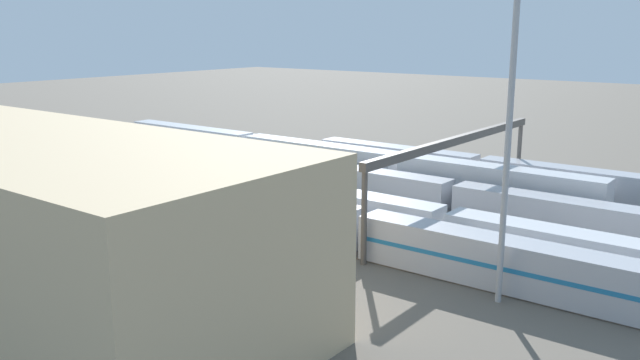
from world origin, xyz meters
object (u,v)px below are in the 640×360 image
object	(u,v)px
train_on_track_5	(335,208)
light_mast_1	(513,58)
train_on_track_1	(331,159)
train_on_track_2	(318,162)
maintenance_shed	(34,222)
train_on_track_6	(260,210)
train_on_track_0	(565,182)
train_on_track_4	(267,179)
train_on_track_3	(440,197)
signal_gantry	(458,147)

from	to	relation	value
train_on_track_5	light_mast_1	xyz separation A→B (m)	(-20.33, 7.61, 15.43)
train_on_track_1	train_on_track_2	world-z (taller)	train_on_track_2
train_on_track_1	maintenance_shed	xyz separation A→B (m)	(-9.50, 48.00, 4.07)
train_on_track_6	maintenance_shed	bearing A→B (deg)	89.30
train_on_track_0	maintenance_shed	distance (m)	56.91
train_on_track_6	train_on_track_4	size ratio (longest dim) A/B	11.98
train_on_track_1	train_on_track_0	world-z (taller)	train_on_track_0
train_on_track_3	maintenance_shed	xyz separation A→B (m)	(12.17, 38.00, 4.00)
train_on_track_1	train_on_track_4	world-z (taller)	train_on_track_4
train_on_track_6	signal_gantry	world-z (taller)	signal_gantry
train_on_track_6	train_on_track_4	world-z (taller)	train_on_track_4
train_on_track_0	signal_gantry	world-z (taller)	signal_gantry
train_on_track_1	signal_gantry	world-z (taller)	signal_gantry
signal_gantry	train_on_track_0	bearing A→B (deg)	-113.17
train_on_track_4	train_on_track_1	bearing A→B (deg)	-83.82
train_on_track_5	train_on_track_1	size ratio (longest dim) A/B	1.68
train_on_track_4	train_on_track_2	distance (m)	10.01
train_on_track_3	train_on_track_1	bearing A→B (deg)	-24.77
train_on_track_6	light_mast_1	xyz separation A→B (m)	(-25.77, 2.61, 15.44)
train_on_track_0	light_mast_1	world-z (taller)	light_mast_1
train_on_track_5	light_mast_1	world-z (taller)	light_mast_1
train_on_track_5	train_on_track_6	size ratio (longest dim) A/B	1.00
light_mast_1	signal_gantry	distance (m)	23.51
train_on_track_4	maintenance_shed	xyz separation A→B (m)	(-7.88, 33.00, 3.93)
train_on_track_3	train_on_track_5	bearing A→B (deg)	57.15
maintenance_shed	train_on_track_0	bearing A→B (deg)	-111.01
train_on_track_1	train_on_track_6	bearing A→B (deg)	111.37
train_on_track_3	train_on_track_0	size ratio (longest dim) A/B	1.36
train_on_track_1	signal_gantry	size ratio (longest dim) A/B	2.04
light_mast_1	train_on_track_6	bearing A→B (deg)	-5.78
light_mast_1	train_on_track_5	bearing A→B (deg)	-20.51
train_on_track_3	maintenance_shed	size ratio (longest dim) A/B	2.11
train_on_track_1	train_on_track_2	xyz separation A→B (m)	(-1.52, 5.00, 0.60)
maintenance_shed	train_on_track_2	bearing A→B (deg)	-79.48
train_on_track_5	signal_gantry	xyz separation A→B (m)	(-8.22, -10.00, 5.63)
train_on_track_5	train_on_track_0	size ratio (longest dim) A/B	1.80
light_mast_1	maintenance_shed	xyz separation A→B (m)	(26.05, 20.39, -11.36)
train_on_track_1	train_on_track_0	size ratio (longest dim) A/B	1.08
train_on_track_0	train_on_track_3	bearing A→B (deg)	61.39
train_on_track_5	maintenance_shed	world-z (taller)	maintenance_shed
train_on_track_3	signal_gantry	world-z (taller)	signal_gantry
train_on_track_2	maintenance_shed	xyz separation A→B (m)	(-7.98, 43.00, 3.47)
train_on_track_2	signal_gantry	size ratio (longest dim) A/B	2.04
train_on_track_3	maintenance_shed	distance (m)	40.10
light_mast_1	signal_gantry	bearing A→B (deg)	-55.46
train_on_track_4	train_on_track_3	xyz separation A→B (m)	(-20.05, -5.00, -0.07)
train_on_track_0	signal_gantry	size ratio (longest dim) A/B	1.90
train_on_track_6	maintenance_shed	size ratio (longest dim) A/B	2.79
train_on_track_5	signal_gantry	bearing A→B (deg)	-129.41
train_on_track_1	train_on_track_2	size ratio (longest dim) A/B	1.00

